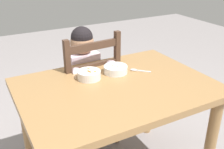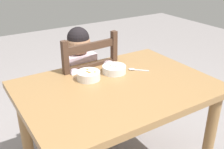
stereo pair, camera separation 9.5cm
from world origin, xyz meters
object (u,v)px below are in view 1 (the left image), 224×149
object	(u,v)px
bowl_of_carrots	(89,75)
spoon	(137,70)
dining_table	(117,102)
child_figure	(85,71)
bowl_of_peas	(116,69)
dining_chair	(86,92)

from	to	relation	value
bowl_of_carrots	spoon	xyz separation A→B (m)	(0.32, -0.04, -0.02)
dining_table	child_figure	size ratio (longest dim) A/B	1.18
spoon	bowl_of_carrots	bearing A→B (deg)	173.14
dining_table	bowl_of_carrots	size ratio (longest dim) A/B	7.84
bowl_of_peas	bowl_of_carrots	size ratio (longest dim) A/B	1.06
bowl_of_peas	child_figure	bearing A→B (deg)	107.67
dining_table	child_figure	world-z (taller)	child_figure
dining_table	spoon	world-z (taller)	spoon
dining_chair	child_figure	distance (m)	0.18
dining_chair	bowl_of_carrots	xyz separation A→B (m)	(-0.10, -0.30, 0.29)
dining_chair	bowl_of_peas	xyz separation A→B (m)	(0.09, -0.30, 0.29)
dining_chair	bowl_of_carrots	size ratio (longest dim) A/B	6.49
child_figure	spoon	distance (m)	0.41
dining_chair	bowl_of_carrots	distance (m)	0.43
dining_chair	child_figure	bearing A→B (deg)	-120.01
dining_chair	child_figure	xyz separation A→B (m)	(-0.00, -0.01, 0.18)
bowl_of_peas	bowl_of_carrots	world-z (taller)	bowl_of_carrots
child_figure	spoon	size ratio (longest dim) A/B	8.53
dining_table	bowl_of_carrots	xyz separation A→B (m)	(-0.11, 0.16, 0.14)
dining_chair	bowl_of_carrots	world-z (taller)	dining_chair
dining_table	dining_chair	distance (m)	0.48
child_figure	bowl_of_carrots	size ratio (longest dim) A/B	6.66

